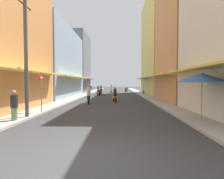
{
  "coord_description": "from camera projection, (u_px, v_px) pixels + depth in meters",
  "views": [
    {
      "loc": [
        0.76,
        -4.33,
        2.02
      ],
      "look_at": [
        -0.07,
        18.97,
        1.1
      ],
      "focal_mm": 27.83,
      "sensor_mm": 36.0,
      "label": 1
    }
  ],
  "objects": [
    {
      "name": "ground_plane",
      "position": [
        113.0,
        95.0,
        27.5
      ],
      "size": [
        119.26,
        119.26,
        0.0
      ],
      "primitive_type": "plane",
      "color": "#38383A"
    },
    {
      "name": "sidewalk_left",
      "position": [
        83.0,
        95.0,
        27.67
      ],
      "size": [
        1.56,
        62.21,
        0.12
      ],
      "primitive_type": "cube",
      "color": "#ADA89E",
      "rests_on": "ground"
    },
    {
      "name": "sidewalk_right",
      "position": [
        144.0,
        95.0,
        27.33
      ],
      "size": [
        1.56,
        62.21,
        0.12
      ],
      "primitive_type": "cube",
      "color": "#ADA89E",
      "rests_on": "ground"
    },
    {
      "name": "building_left_mid",
      "position": [
        51.0,
        63.0,
        24.41
      ],
      "size": [
        7.05,
        13.72,
        9.52
      ],
      "color": "#8CA5CC",
      "rests_on": "ground"
    },
    {
      "name": "building_left_far",
      "position": [
        73.0,
        64.0,
        36.26
      ],
      "size": [
        7.05,
        8.99,
        11.97
      ],
      "color": "slate",
      "rests_on": "ground"
    },
    {
      "name": "building_right_mid",
      "position": [
        192.0,
        22.0,
        18.65
      ],
      "size": [
        7.05,
        8.82,
        17.18
      ],
      "color": "#D88C4C",
      "rests_on": "ground"
    },
    {
      "name": "building_right_far",
      "position": [
        164.0,
        46.0,
        30.15
      ],
      "size": [
        7.05,
        13.39,
        16.79
      ],
      "color": "#EFD159",
      "rests_on": "ground"
    },
    {
      "name": "motorbike_maroon",
      "position": [
        126.0,
        90.0,
        37.73
      ],
      "size": [
        0.76,
        1.74,
        0.96
      ],
      "color": "black",
      "rests_on": "ground"
    },
    {
      "name": "motorbike_orange",
      "position": [
        115.0,
        95.0,
        18.11
      ],
      "size": [
        0.6,
        1.79,
        1.58
      ],
      "color": "black",
      "rests_on": "ground"
    },
    {
      "name": "motorbike_black",
      "position": [
        101.0,
        89.0,
        37.75
      ],
      "size": [
        0.55,
        1.81,
        1.58
      ],
      "color": "black",
      "rests_on": "ground"
    },
    {
      "name": "motorbike_white",
      "position": [
        111.0,
        89.0,
        35.13
      ],
      "size": [
        0.55,
        1.81,
        1.58
      ],
      "color": "black",
      "rests_on": "ground"
    },
    {
      "name": "motorbike_blue",
      "position": [
        101.0,
        90.0,
        29.61
      ],
      "size": [
        0.55,
        1.81,
        1.58
      ],
      "color": "black",
      "rests_on": "ground"
    },
    {
      "name": "motorbike_red",
      "position": [
        98.0,
        91.0,
        27.06
      ],
      "size": [
        0.78,
        1.73,
        1.58
      ],
      "color": "black",
      "rests_on": "ground"
    },
    {
      "name": "motorbike_green",
      "position": [
        89.0,
        96.0,
        16.49
      ],
      "size": [
        0.56,
        1.8,
        1.58
      ],
      "color": "black",
      "rests_on": "ground"
    },
    {
      "name": "pedestrian_far",
      "position": [
        91.0,
        88.0,
        34.1
      ],
      "size": [
        0.44,
        0.44,
        1.74
      ],
      "color": "beige",
      "rests_on": "ground"
    },
    {
      "name": "pedestrian_foreground",
      "position": [
        144.0,
        90.0,
        29.49
      ],
      "size": [
        0.34,
        0.34,
        1.58
      ],
      "color": "#334C8C",
      "rests_on": "ground"
    },
    {
      "name": "pedestrian_midway",
      "position": [
        14.0,
        106.0,
        8.73
      ],
      "size": [
        0.34,
        0.34,
        1.64
      ],
      "color": "#598C59",
      "rests_on": "ground"
    },
    {
      "name": "vendor_umbrella",
      "position": [
        202.0,
        78.0,
        8.44
      ],
      "size": [
        2.38,
        2.38,
        2.49
      ],
      "color": "#99999E",
      "rests_on": "ground"
    },
    {
      "name": "utility_pole",
      "position": [
        26.0,
        56.0,
        9.57
      ],
      "size": [
        0.2,
        1.2,
        6.84
      ],
      "color": "#4C4C4F",
      "rests_on": "ground"
    },
    {
      "name": "street_sign_no_entry",
      "position": [
        41.0,
        87.0,
        11.26
      ],
      "size": [
        0.07,
        0.6,
        2.65
      ],
      "color": "gray",
      "rests_on": "ground"
    }
  ]
}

